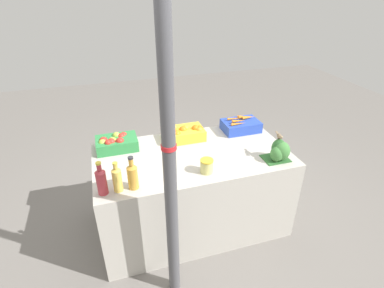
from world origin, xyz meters
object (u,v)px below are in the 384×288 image
(juice_bottle_amber, at_px, (133,175))
(carrot_crate, at_px, (241,125))
(apple_crate, at_px, (116,142))
(juice_bottle_ruby, at_px, (101,181))
(broccoli_pile, at_px, (279,151))
(support_pole, at_px, (169,163))
(pickle_jar, at_px, (207,166))
(juice_bottle_golden, at_px, (117,179))
(orange_crate, at_px, (185,133))
(sparrow_bird, at_px, (280,136))

(juice_bottle_amber, bearing_deg, carrot_crate, 28.32)
(apple_crate, distance_m, juice_bottle_ruby, 0.66)
(apple_crate, xyz_separation_m, broccoli_pile, (1.32, -0.62, 0.02))
(support_pole, bearing_deg, juice_bottle_ruby, 142.99)
(apple_crate, relative_size, juice_bottle_ruby, 1.37)
(support_pole, relative_size, juice_bottle_amber, 8.82)
(apple_crate, bearing_deg, broccoli_pile, -24.98)
(pickle_jar, bearing_deg, carrot_crate, 45.77)
(juice_bottle_ruby, xyz_separation_m, pickle_jar, (0.82, 0.03, -0.05))
(juice_bottle_golden, bearing_deg, broccoli_pile, 0.88)
(support_pole, distance_m, carrot_crate, 1.41)
(support_pole, xyz_separation_m, carrot_crate, (0.97, 0.97, -0.32))
(support_pole, xyz_separation_m, juice_bottle_amber, (-0.21, 0.33, -0.27))
(support_pole, distance_m, orange_crate, 1.08)
(juice_bottle_golden, distance_m, juice_bottle_amber, 0.11)
(juice_bottle_golden, distance_m, pickle_jar, 0.71)
(juice_bottle_ruby, relative_size, juice_bottle_golden, 1.09)
(carrot_crate, xyz_separation_m, sparrow_bird, (0.07, -0.58, 0.16))
(sparrow_bird, bearing_deg, apple_crate, -102.94)
(support_pole, bearing_deg, apple_crate, 106.39)
(apple_crate, distance_m, pickle_jar, 0.90)
(broccoli_pile, height_order, juice_bottle_ruby, juice_bottle_ruby)
(juice_bottle_ruby, xyz_separation_m, sparrow_bird, (1.48, 0.05, 0.10))
(carrot_crate, height_order, juice_bottle_amber, juice_bottle_amber)
(broccoli_pile, bearing_deg, juice_bottle_amber, -179.04)
(juice_bottle_ruby, distance_m, sparrow_bird, 1.48)
(juice_bottle_golden, xyz_separation_m, juice_bottle_amber, (0.11, 0.00, 0.01))
(broccoli_pile, height_order, juice_bottle_amber, juice_bottle_amber)
(carrot_crate, bearing_deg, juice_bottle_ruby, -155.60)
(juice_bottle_golden, bearing_deg, carrot_crate, 26.20)
(broccoli_pile, height_order, pickle_jar, broccoli_pile)
(juice_bottle_ruby, height_order, juice_bottle_golden, juice_bottle_ruby)
(broccoli_pile, bearing_deg, carrot_crate, 96.14)
(juice_bottle_golden, height_order, sparrow_bird, juice_bottle_golden)
(carrot_crate, distance_m, juice_bottle_golden, 1.45)
(orange_crate, xyz_separation_m, juice_bottle_ruby, (-0.80, -0.63, 0.05))
(juice_bottle_ruby, bearing_deg, apple_crate, 76.67)
(apple_crate, relative_size, juice_bottle_golden, 1.50)
(apple_crate, bearing_deg, sparrow_bird, -23.72)
(orange_crate, distance_m, juice_bottle_amber, 0.86)
(apple_crate, xyz_separation_m, orange_crate, (0.65, -0.00, 0.00))
(broccoli_pile, xyz_separation_m, juice_bottle_golden, (-1.36, -0.02, 0.02))
(apple_crate, relative_size, carrot_crate, 1.00)
(orange_crate, bearing_deg, juice_bottle_golden, -137.62)
(orange_crate, bearing_deg, sparrow_bird, -40.76)
(juice_bottle_ruby, bearing_deg, orange_crate, 38.22)
(apple_crate, relative_size, sparrow_bird, 2.73)
(support_pole, height_order, sparrow_bird, support_pole)
(carrot_crate, distance_m, juice_bottle_ruby, 1.55)
(orange_crate, relative_size, juice_bottle_amber, 1.36)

